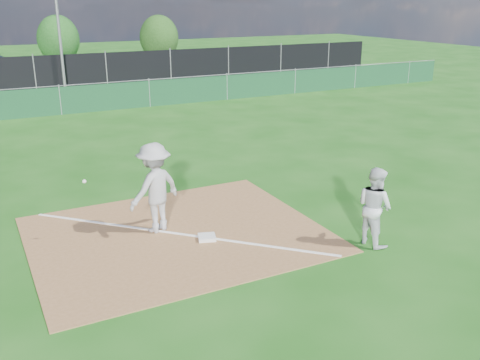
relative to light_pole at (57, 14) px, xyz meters
name	(u,v)px	position (x,y,z in m)	size (l,w,h in m)	color
ground	(87,140)	(-1.50, -12.70, -4.00)	(90.00, 90.00, 0.00)	#164F11
infield_dirt	(177,234)	(-1.50, -21.70, -3.99)	(6.00, 5.00, 0.02)	brown
foul_line	(177,233)	(-1.50, -21.70, -3.98)	(0.08, 7.00, 0.01)	white
green_fence	(60,101)	(-1.50, -7.70, -3.40)	(44.00, 0.05, 1.20)	#0F391E
black_fence	(35,72)	(-1.50, 0.30, -3.10)	(46.00, 0.04, 1.80)	black
parking_lot	(26,77)	(-1.50, 5.30, -4.00)	(46.00, 9.00, 0.01)	black
light_pole	(57,14)	(0.00, 0.00, 0.00)	(0.16, 0.16, 8.00)	slate
first_base	(207,237)	(-1.04, -22.23, -3.94)	(0.36, 0.36, 0.08)	silver
play_at_first	(155,188)	(-1.82, -21.31, -3.01)	(2.18, 1.15, 1.95)	#AFAFB2
runner	(375,206)	(1.93, -23.93, -3.18)	(0.80, 0.62, 1.64)	silver
car_right	(106,63)	(3.63, 4.98, -3.33)	(1.84, 4.53, 1.31)	black
tree_mid	(58,39)	(1.70, 11.37, -2.12)	(3.09, 3.09, 3.66)	#382316
tree_right	(159,38)	(9.16, 9.99, -2.15)	(3.04, 3.04, 3.60)	#382316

